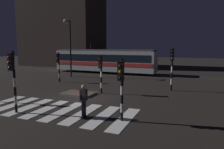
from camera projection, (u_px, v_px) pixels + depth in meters
The scene contains 14 objects.
ground_plane at pixel (83, 98), 15.25m from camera, with size 120.00×120.00×0.00m, color black.
rail_near at pixel (136, 75), 27.05m from camera, with size 80.00×0.12×0.03m, color #59595E.
rail_far at pixel (139, 74), 28.36m from camera, with size 80.00×0.12×0.03m, color #59595E.
crosswalk_zebra at pixel (55, 110), 12.33m from camera, with size 9.37×4.08×0.02m.
traffic_island at pixel (79, 94), 16.25m from camera, with size 2.33×1.60×0.18m.
traffic_light_corner_far_left at pixel (58, 62), 21.74m from camera, with size 0.36×0.42×3.09m.
traffic_light_corner_near_right at pixel (121, 81), 10.20m from camera, with size 0.36×0.42×3.09m.
traffic_light_median_centre at pixel (101, 68), 16.34m from camera, with size 0.36×0.42×3.05m.
traffic_light_kerb_mid_left at pixel (13, 73), 11.46m from camera, with size 0.36×0.42×3.44m.
traffic_light_corner_far_right at pixel (172, 63), 17.39m from camera, with size 0.36×0.42×3.58m.
street_lamp_trackside_left at pixel (69, 41), 25.09m from camera, with size 0.44×1.21×6.76m.
tram at pixel (104, 60), 29.36m from camera, with size 14.48×2.58×4.15m.
pedestrian_waiting_at_kerb at pixel (84, 100), 11.07m from camera, with size 0.36×0.24×1.71m.
building_backdrop at pixel (62, 32), 40.82m from camera, with size 15.15×8.00×13.03m, color #382D28.
Camera 1 is at (7.79, -12.87, 3.68)m, focal length 34.02 mm.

